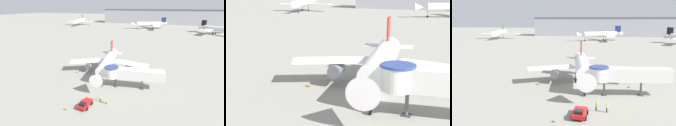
# 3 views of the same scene
# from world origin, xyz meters

# --- Properties ---
(ground_plane) EXTENTS (800.00, 800.00, 0.00)m
(ground_plane) POSITION_xyz_m (0.00, 0.00, 0.00)
(ground_plane) COLOR gray
(main_airplane) EXTENTS (28.40, 26.09, 10.06)m
(main_airplane) POSITION_xyz_m (-0.30, 2.91, 4.25)
(main_airplane) COLOR white
(main_airplane) RESTS_ON ground_plane
(jet_bridge) EXTENTS (16.88, 5.23, 6.23)m
(jet_bridge) POSITION_xyz_m (8.86, -4.06, 4.54)
(jet_bridge) COLOR silver
(jet_bridge) RESTS_ON ground_plane
(pushback_tug_red) EXTENTS (2.73, 4.27, 1.56)m
(pushback_tug_red) POSITION_xyz_m (0.86, -16.15, 0.74)
(pushback_tug_red) COLOR red
(pushback_tug_red) RESTS_ON ground_plane
(traffic_cone_apron_front) EXTENTS (0.41, 0.41, 0.68)m
(traffic_cone_apron_front) POSITION_xyz_m (-3.05, -18.59, 0.32)
(traffic_cone_apron_front) COLOR black
(traffic_cone_apron_front) RESTS_ON ground_plane
(traffic_cone_starboard_wing) EXTENTS (0.46, 0.46, 0.76)m
(traffic_cone_starboard_wing) POSITION_xyz_m (10.82, 1.65, 0.36)
(traffic_cone_starboard_wing) COLOR black
(traffic_cone_starboard_wing) RESTS_ON ground_plane
(traffic_cone_port_wing) EXTENTS (0.50, 0.50, 0.83)m
(traffic_cone_port_wing) POSITION_xyz_m (-11.07, 0.59, 0.40)
(traffic_cone_port_wing) COLOR black
(traffic_cone_port_wing) RESTS_ON ground_plane
(ground_crew_marshaller) EXTENTS (0.34, 0.39, 1.77)m
(ground_crew_marshaller) POSITION_xyz_m (5.32, -13.55, 1.02)
(ground_crew_marshaller) COLOR #1E2338
(ground_crew_marshaller) RESTS_ON ground_plane
(ground_crew_wing_walker) EXTENTS (0.34, 0.24, 1.62)m
(ground_crew_wing_walker) POSITION_xyz_m (3.48, -13.00, 0.93)
(ground_crew_wing_walker) COLOR #1E2338
(ground_crew_wing_walker) RESTS_ON ground_plane
(background_jet_green_tail) EXTENTS (32.31, 33.24, 11.94)m
(background_jet_green_tail) POSITION_xyz_m (-80.88, 126.25, 5.21)
(background_jet_green_tail) COLOR silver
(background_jet_green_tail) RESTS_ON ground_plane
(background_jet_navy_tail) EXTENTS (36.41, 33.63, 11.36)m
(background_jet_navy_tail) POSITION_xyz_m (4.55, 122.19, 4.96)
(background_jet_navy_tail) COLOR white
(background_jet_navy_tail) RESTS_ON ground_plane
(terminal_building) EXTENTS (159.36, 24.09, 18.36)m
(terminal_building) POSITION_xyz_m (17.87, 175.00, 9.19)
(terminal_building) COLOR #A8A8B2
(terminal_building) RESTS_ON ground_plane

